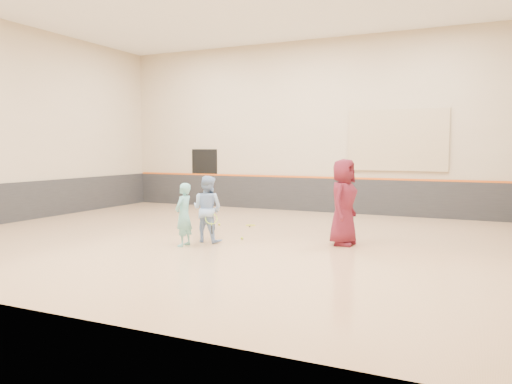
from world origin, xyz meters
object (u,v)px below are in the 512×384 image
at_px(young_man, 343,202).
at_px(spare_racket, 251,225).
at_px(instructor, 207,209).
at_px(girl, 184,215).

xyz_separation_m(young_man, spare_racket, (-3.18, 1.69, -0.97)).
distance_m(instructor, young_man, 3.21).
bearing_deg(spare_racket, instructor, -87.10).
height_order(girl, instructor, instructor).
xyz_separation_m(girl, young_man, (3.26, 1.68, 0.27)).
bearing_deg(girl, young_man, 116.29).
relative_size(girl, young_man, 0.73).
xyz_separation_m(girl, spare_racket, (0.09, 3.36, -0.69)).
bearing_deg(spare_racket, girl, -91.49).
distance_m(girl, spare_racket, 3.44).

